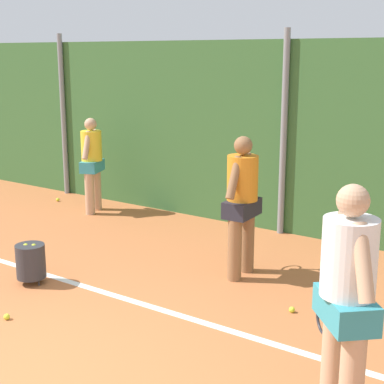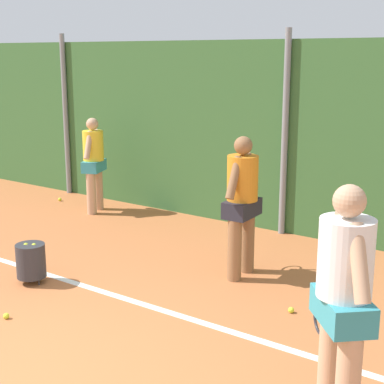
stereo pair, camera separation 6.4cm
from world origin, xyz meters
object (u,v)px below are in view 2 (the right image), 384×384
object	(u,v)px
player_backcourt_far	(94,160)
tennis_ball_5	(60,199)
ball_hopper	(31,260)
tennis_ball_3	(363,304)
tennis_ball_2	(330,262)
tennis_ball_7	(291,310)
player_midcourt	(242,199)
tennis_ball_4	(6,316)
player_foreground_near	(343,294)

from	to	relation	value
player_backcourt_far	tennis_ball_5	xyz separation A→B (m)	(-1.10, 0.16, -0.91)
ball_hopper	tennis_ball_3	bearing A→B (deg)	24.68
tennis_ball_2	tennis_ball_5	distance (m)	5.61
ball_hopper	tennis_ball_7	xyz separation A→B (m)	(3.02, 1.06, -0.26)
player_backcourt_far	tennis_ball_2	bearing A→B (deg)	66.50
player_midcourt	tennis_ball_7	size ratio (longest dim) A/B	27.24
tennis_ball_3	tennis_ball_4	size ratio (longest dim) A/B	1.00
ball_hopper	player_backcourt_far	bearing A→B (deg)	120.79
player_foreground_near	ball_hopper	world-z (taller)	player_foreground_near
player_backcourt_far	tennis_ball_5	bearing A→B (deg)	-119.85
player_foreground_near	tennis_ball_3	world-z (taller)	player_foreground_near
player_backcourt_far	tennis_ball_5	distance (m)	1.44
ball_hopper	tennis_ball_3	size ratio (longest dim) A/B	7.78
player_backcourt_far	tennis_ball_7	distance (m)	5.16
tennis_ball_4	tennis_ball_5	xyz separation A→B (m)	(-3.40, 3.89, 0.00)
player_foreground_near	tennis_ball_7	size ratio (longest dim) A/B	28.56
tennis_ball_3	tennis_ball_5	world-z (taller)	same
ball_hopper	tennis_ball_2	size ratio (longest dim) A/B	7.78
tennis_ball_7	player_backcourt_far	bearing A→B (deg)	158.83
player_midcourt	tennis_ball_5	world-z (taller)	player_midcourt
tennis_ball_4	tennis_ball_7	size ratio (longest dim) A/B	1.00
tennis_ball_4	tennis_ball_3	bearing A→B (deg)	39.45
player_foreground_near	tennis_ball_2	distance (m)	3.70
player_foreground_near	player_midcourt	bearing A→B (deg)	1.80
player_backcourt_far	tennis_ball_2	world-z (taller)	player_backcourt_far
tennis_ball_7	player_foreground_near	bearing A→B (deg)	-54.29
player_foreground_near	ball_hopper	distance (m)	4.25
player_backcourt_far	tennis_ball_7	size ratio (longest dim) A/B	25.51
ball_hopper	tennis_ball_4	xyz separation A→B (m)	(0.58, -0.84, -0.26)
tennis_ball_4	tennis_ball_7	distance (m)	3.09
tennis_ball_2	tennis_ball_3	xyz separation A→B (m)	(0.83, -1.10, 0.00)
ball_hopper	tennis_ball_3	xyz separation A→B (m)	(3.61, 1.66, -0.26)
player_foreground_near	tennis_ball_5	size ratio (longest dim) A/B	28.56
player_foreground_near	player_midcourt	world-z (taller)	player_foreground_near
player_foreground_near	tennis_ball_4	xyz separation A→B (m)	(-3.57, -0.32, -1.02)
tennis_ball_4	player_foreground_near	bearing A→B (deg)	5.06
tennis_ball_2	tennis_ball_5	bearing A→B (deg)	177.02
player_midcourt	tennis_ball_3	xyz separation A→B (m)	(1.61, -0.04, -0.97)
player_midcourt	ball_hopper	distance (m)	2.72
tennis_ball_2	tennis_ball_4	bearing A→B (deg)	-121.50
player_foreground_near	tennis_ball_5	bearing A→B (deg)	20.65
player_midcourt	tennis_ball_4	size ratio (longest dim) A/B	27.24
player_midcourt	tennis_ball_4	distance (m)	3.07
player_backcourt_far	tennis_ball_2	size ratio (longest dim) A/B	25.51
player_midcourt	tennis_ball_2	distance (m)	1.63
player_midcourt	tennis_ball_7	world-z (taller)	player_midcourt
player_midcourt	player_foreground_near	bearing A→B (deg)	-138.29
tennis_ball_5	tennis_ball_4	bearing A→B (deg)	-48.78
player_midcourt	tennis_ball_3	distance (m)	1.89
player_midcourt	tennis_ball_3	world-z (taller)	player_midcourt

